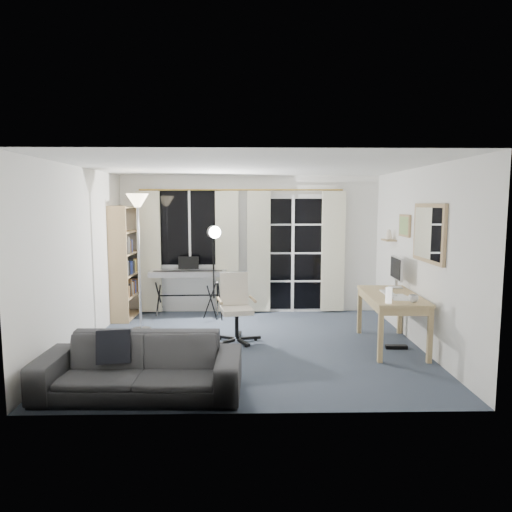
% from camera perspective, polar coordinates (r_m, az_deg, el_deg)
% --- Properties ---
extents(floor, '(4.50, 4.00, 0.02)m').
position_cam_1_polar(floor, '(6.31, -0.59, -11.24)').
color(floor, '#353E4D').
rests_on(floor, ground).
extents(window, '(1.20, 0.08, 1.40)m').
position_cam_1_polar(window, '(8.05, -8.26, 3.54)').
color(window, white).
rests_on(window, floor).
extents(french_door, '(1.32, 0.09, 2.11)m').
position_cam_1_polar(french_door, '(8.06, 4.59, 0.21)').
color(french_door, white).
rests_on(french_door, floor).
extents(curtains, '(3.60, 0.07, 2.13)m').
position_cam_1_polar(curtains, '(7.92, -1.74, 0.62)').
color(curtains, gold).
rests_on(curtains, floor).
extents(bookshelf, '(0.32, 0.88, 1.88)m').
position_cam_1_polar(bookshelf, '(7.94, -16.25, -1.10)').
color(bookshelf, '#A58157').
rests_on(bookshelf, floor).
extents(torchiere_lamp, '(0.36, 0.36, 2.06)m').
position_cam_1_polar(torchiere_lamp, '(6.94, -14.54, 4.23)').
color(torchiere_lamp, '#B2B2B7').
rests_on(torchiere_lamp, floor).
extents(keyboard_piano, '(1.31, 0.66, 0.94)m').
position_cam_1_polar(keyboard_piano, '(7.86, -8.48, -2.28)').
color(keyboard_piano, black).
rests_on(keyboard_piano, floor).
extents(studio_light, '(0.35, 0.36, 1.60)m').
position_cam_1_polar(studio_light, '(7.42, -5.27, 1.63)').
color(studio_light, black).
rests_on(studio_light, floor).
extents(office_chair, '(0.66, 0.65, 0.95)m').
position_cam_1_polar(office_chair, '(6.45, -2.61, -5.61)').
color(office_chair, black).
rests_on(office_chair, floor).
extents(desk, '(0.73, 1.37, 0.72)m').
position_cam_1_polar(desk, '(6.38, 16.62, -5.38)').
color(desk, tan).
rests_on(desk, floor).
extents(monitor, '(0.18, 0.52, 0.45)m').
position_cam_1_polar(monitor, '(6.80, 17.15, -1.59)').
color(monitor, silver).
rests_on(monitor, desk).
extents(desk_clutter, '(0.44, 0.81, 0.91)m').
position_cam_1_polar(desk_clutter, '(6.17, 16.64, -6.42)').
color(desk_clutter, white).
rests_on(desk_clutter, desk).
extents(mug, '(0.12, 0.10, 0.12)m').
position_cam_1_polar(mug, '(5.92, 19.07, -4.94)').
color(mug, silver).
rests_on(mug, desk).
extents(wall_mirror, '(0.04, 0.94, 0.74)m').
position_cam_1_polar(wall_mirror, '(6.11, 20.79, 2.68)').
color(wall_mirror, '#A58157').
rests_on(wall_mirror, floor).
extents(framed_print, '(0.03, 0.42, 0.32)m').
position_cam_1_polar(framed_print, '(6.95, 18.09, 3.63)').
color(framed_print, '#A58157').
rests_on(framed_print, floor).
extents(wall_shelf, '(0.16, 0.30, 0.18)m').
position_cam_1_polar(wall_shelf, '(7.41, 16.27, 2.37)').
color(wall_shelf, '#A58157').
rests_on(wall_shelf, floor).
extents(sofa, '(2.03, 0.64, 0.79)m').
position_cam_1_polar(sofa, '(4.83, -14.35, -12.05)').
color(sofa, '#343437').
rests_on(sofa, floor).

